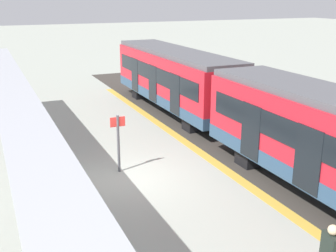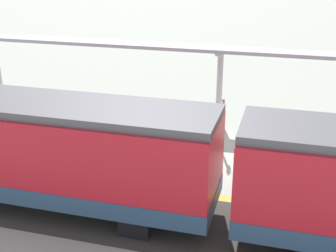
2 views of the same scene
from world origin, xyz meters
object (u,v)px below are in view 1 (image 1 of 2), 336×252
object	(u,v)px
canopy_pillar_nearest	(0,82)
passenger_waiting_near_edge	(330,251)
trash_bin	(66,192)
canopy_pillar_second	(20,148)
platform_info_sign	(118,138)
bench_mid_platform	(33,131)
train_near_carriage	(174,79)

from	to	relation	value
canopy_pillar_nearest	passenger_waiting_near_edge	world-z (taller)	canopy_pillar_nearest
trash_bin	passenger_waiting_near_edge	xyz separation A→B (m)	(-4.47, 6.45, 0.60)
trash_bin	canopy_pillar_second	bearing A→B (deg)	-47.56
canopy_pillar_nearest	canopy_pillar_second	size ratio (longest dim) A/B	1.00
canopy_pillar_nearest	platform_info_sign	distance (m)	11.54
canopy_pillar_second	trash_bin	bearing A→B (deg)	132.44
canopy_pillar_nearest	passenger_waiting_near_edge	bearing A→B (deg)	106.14
bench_mid_platform	trash_bin	world-z (taller)	trash_bin
canopy_pillar_second	passenger_waiting_near_edge	distance (m)	9.55
trash_bin	platform_info_sign	size ratio (longest dim) A/B	0.43
train_near_carriage	trash_bin	distance (m)	12.15
train_near_carriage	canopy_pillar_nearest	distance (m)	9.79
canopy_pillar_nearest	platform_info_sign	world-z (taller)	canopy_pillar_nearest
canopy_pillar_second	platform_info_sign	xyz separation A→B (m)	(-3.48, -0.71, -0.37)
bench_mid_platform	passenger_waiting_near_edge	world-z (taller)	passenger_waiting_near_edge
platform_info_sign	passenger_waiting_near_edge	xyz separation A→B (m)	(-2.13, 8.41, -0.26)
bench_mid_platform	platform_info_sign	size ratio (longest dim) A/B	0.68
train_near_carriage	platform_info_sign	world-z (taller)	train_near_carriage
canopy_pillar_nearest	canopy_pillar_second	distance (m)	11.70
bench_mid_platform	canopy_pillar_second	bearing A→B (deg)	80.43
bench_mid_platform	passenger_waiting_near_edge	distance (m)	14.27
canopy_pillar_second	trash_bin	world-z (taller)	canopy_pillar_second
train_near_carriage	passenger_waiting_near_edge	size ratio (longest dim) A/B	6.92
train_near_carriage	canopy_pillar_second	bearing A→B (deg)	41.19
canopy_pillar_second	trash_bin	xyz separation A→B (m)	(-1.15, 1.25, -1.23)
train_near_carriage	passenger_waiting_near_edge	world-z (taller)	train_near_carriage
canopy_pillar_nearest	canopy_pillar_second	bearing A→B (deg)	90.00
canopy_pillar_second	platform_info_sign	size ratio (longest dim) A/B	1.52
train_near_carriage	passenger_waiting_near_edge	bearing A→B (deg)	77.67
bench_mid_platform	trash_bin	bearing A→B (deg)	91.39
trash_bin	passenger_waiting_near_edge	bearing A→B (deg)	124.73
trash_bin	passenger_waiting_near_edge	size ratio (longest dim) A/B	0.55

